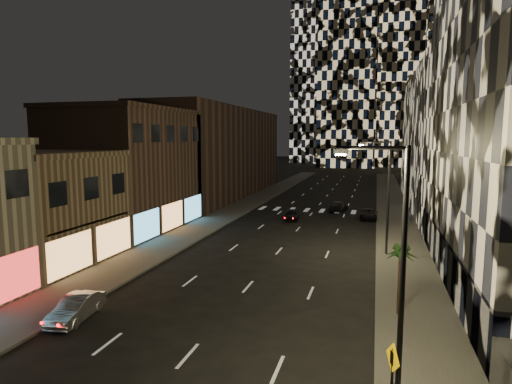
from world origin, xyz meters
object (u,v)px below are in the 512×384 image
Objects in this scene: car_silver_parked at (76,308)px; car_dark_oncoming at (338,206)px; car_dark_rightlane at (369,214)px; ped_sign at (392,371)px; streetlight_far at (385,189)px; car_dark_midlane at (292,215)px; palm_tree at (401,257)px; streetlight_near at (396,256)px.

car_dark_oncoming is (10.20, 37.24, 0.03)m from car_silver_parked.
ped_sign is at bearing -87.54° from car_dark_rightlane.
streetlight_far is at bearing 111.22° from car_dark_oncoming.
palm_tree reaches higher than car_dark_midlane.
car_silver_parked is 30.25m from car_dark_midlane.
car_dark_midlane is 1.28× the size of ped_sign.
streetlight_far is at bearing 93.03° from palm_tree.
car_silver_parked is at bearing -112.81° from car_dark_rightlane.
streetlight_far is at bearing 69.70° from ped_sign.
palm_tree is at bearing 106.90° from car_dark_oncoming.
palm_tree is (5.93, -32.26, 2.59)m from car_dark_oncoming.
streetlight_far is at bearing -57.75° from car_dark_midlane.
car_dark_rightlane is at bearing 92.30° from streetlight_near.
ped_sign reaches higher than car_dark_midlane.
car_silver_parked is 16.17m from ped_sign.
palm_tree is (16.13, 4.98, 2.62)m from car_silver_parked.
car_dark_midlane is at bearing 65.00° from car_dark_oncoming.
car_dark_oncoming reaches higher than car_silver_parked.
palm_tree is at bearing -86.97° from streetlight_far.
palm_tree is at bearing 10.08° from car_silver_parked.
streetlight_near is at bearing -94.71° from palm_tree.
car_dark_midlane is (5.59, 29.73, 0.01)m from car_silver_parked.
streetlight_near is at bearing 68.02° from ped_sign.
streetlight_far is at bearing 40.87° from car_silver_parked.
car_dark_oncoming is (-5.28, 40.09, -4.70)m from streetlight_near.
streetlight_near is 16.43m from car_silver_parked.
car_dark_oncoming is at bearing 97.50° from streetlight_near.
car_dark_oncoming is 42.21m from ped_sign.
streetlight_far is 2.42× the size of car_dark_midlane.
streetlight_near is 2.36× the size of car_silver_parked.
car_dark_rightlane is at bearing 71.95° from ped_sign.
streetlight_far is at bearing -84.42° from car_dark_rightlane.
car_dark_oncoming is 1.20× the size of palm_tree.
car_silver_parked is at bearing 169.59° from streetlight_near.
palm_tree is at bearing 85.29° from streetlight_near.
car_dark_midlane is at bearing 72.27° from car_silver_parked.
palm_tree is at bearing -72.88° from car_dark_midlane.
car_dark_rightlane is (-1.43, 15.67, -4.78)m from streetlight_far.
car_dark_oncoming is 1.56× the size of ped_sign.
streetlight_near is 2.40× the size of palm_tree.
palm_tree reaches higher than car_dark_oncoming.
streetlight_far is 16.67m from car_dark_midlane.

